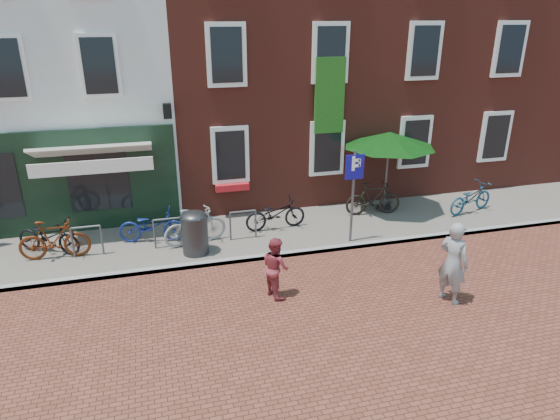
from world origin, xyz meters
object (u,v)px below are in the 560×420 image
object	(u,v)px
bicycle_2	(152,225)
litter_bin	(195,230)
bicycle_3	(195,226)
parking_sign	(354,182)
bicycle_1	(54,240)
parasol	(390,137)
boy	(276,267)
bicycle_6	(471,198)
bicycle_0	(48,236)
bicycle_5	(373,199)
bicycle_4	(275,214)
woman	(453,263)

from	to	relation	value
bicycle_2	litter_bin	bearing A→B (deg)	-123.44
bicycle_2	bicycle_3	size ratio (longest dim) A/B	1.03
parking_sign	bicycle_1	size ratio (longest dim) A/B	1.48
bicycle_3	parasol	bearing A→B (deg)	-93.44
boy	bicycle_6	xyz separation A→B (m)	(6.98, 2.98, -0.13)
bicycle_2	bicycle_6	world-z (taller)	same
bicycle_1	bicycle_6	bearing A→B (deg)	-87.01
bicycle_0	bicycle_1	world-z (taller)	bicycle_1
bicycle_0	bicycle_3	xyz separation A→B (m)	(3.69, -0.44, 0.05)
bicycle_5	bicycle_6	bearing A→B (deg)	-94.67
litter_bin	bicycle_4	distance (m)	2.55
boy	bicycle_6	size ratio (longest dim) A/B	0.79
bicycle_6	boy	bearing A→B (deg)	96.80
parking_sign	bicycle_4	distance (m)	2.52
litter_bin	woman	distance (m)	6.23
bicycle_0	bicycle_4	xyz separation A→B (m)	(5.99, -0.04, 0.00)
boy	bicycle_4	world-z (taller)	boy
boy	bicycle_1	world-z (taller)	boy
litter_bin	bicycle_2	bearing A→B (deg)	136.63
parking_sign	bicycle_0	size ratio (longest dim) A/B	1.44
woman	bicycle_0	xyz separation A→B (m)	(-8.74, 4.53, -0.37)
woman	bicycle_2	bearing A→B (deg)	28.83
bicycle_0	woman	bearing A→B (deg)	-89.39
litter_bin	bicycle_0	size ratio (longest dim) A/B	0.70
bicycle_2	bicycle_6	bearing A→B (deg)	-82.20
bicycle_1	bicycle_4	size ratio (longest dim) A/B	0.97
litter_bin	boy	xyz separation A→B (m)	(1.52, -2.34, -0.04)
bicycle_0	bicycle_4	bearing A→B (deg)	-62.38
boy	bicycle_5	distance (m)	5.36
parking_sign	bicycle_1	world-z (taller)	parking_sign
parking_sign	woman	distance (m)	3.43
bicycle_0	bicycle_3	size ratio (longest dim) A/B	1.03
bicycle_5	bicycle_4	bearing A→B (deg)	101.85
bicycle_4	bicycle_5	world-z (taller)	bicycle_5
bicycle_4	parasol	bearing A→B (deg)	-85.20
bicycle_2	bicycle_6	distance (m)	9.56
boy	parasol	bearing A→B (deg)	-66.36
litter_bin	bicycle_5	bearing A→B (deg)	12.63
bicycle_2	bicycle_4	distance (m)	3.42
boy	parking_sign	bearing A→B (deg)	-69.95
boy	bicycle_3	world-z (taller)	boy
boy	bicycle_1	bearing A→B (deg)	42.24
litter_bin	bicycle_5	world-z (taller)	litter_bin
parking_sign	boy	bearing A→B (deg)	-142.93
parking_sign	parasol	world-z (taller)	parasol
litter_bin	bicycle_1	xyz separation A→B (m)	(-3.43, 0.60, -0.12)
litter_bin	bicycle_0	bearing A→B (deg)	164.76
bicycle_6	woman	bearing A→B (deg)	124.65
litter_bin	parking_sign	size ratio (longest dim) A/B	0.48
parasol	woman	size ratio (longest dim) A/B	1.50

